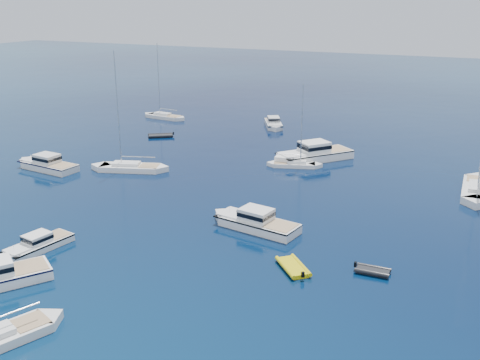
{
  "coord_description": "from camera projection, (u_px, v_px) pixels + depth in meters",
  "views": [
    {
      "loc": [
        25.49,
        -29.79,
        22.14
      ],
      "look_at": [
        0.07,
        25.12,
        2.2
      ],
      "focal_mm": 41.89,
      "sensor_mm": 36.0,
      "label": 1
    }
  ],
  "objects": [
    {
      "name": "tender_grey_near",
      "position": [
        373.0,
        273.0,
        46.96
      ],
      "size": [
        3.03,
        1.77,
        0.95
      ],
      "primitive_type": null,
      "rotation": [
        0.0,
        0.0,
        4.73
      ],
      "color": "black",
      "rests_on": "ground"
    },
    {
      "name": "motor_cruiser_far_l",
      "position": [
        47.0,
        169.0,
        75.2
      ],
      "size": [
        10.49,
        4.17,
        2.68
      ],
      "primitive_type": null,
      "rotation": [
        0.0,
        0.0,
        1.47
      ],
      "color": "silver",
      "rests_on": "ground"
    },
    {
      "name": "sailboat_sails_r",
      "position": [
        477.0,
        193.0,
        65.98
      ],
      "size": [
        3.65,
        12.79,
        18.68
      ],
      "primitive_type": null,
      "rotation": [
        0.0,
        0.0,
        3.17
      ],
      "color": "silver",
      "rests_on": "ground"
    },
    {
      "name": "tender_yellow",
      "position": [
        293.0,
        269.0,
        47.66
      ],
      "size": [
        4.38,
        4.51,
        0.95
      ],
      "primitive_type": null,
      "rotation": [
        0.0,
        0.0,
        0.74
      ],
      "color": "#CEBD0C",
      "rests_on": "ground"
    },
    {
      "name": "sailboat_mid_l",
      "position": [
        130.0,
        170.0,
        74.63
      ],
      "size": [
        11.41,
        6.3,
        16.27
      ],
      "primitive_type": null,
      "rotation": [
        0.0,
        0.0,
        1.9
      ],
      "color": "white",
      "rests_on": "ground"
    },
    {
      "name": "ground",
      "position": [
        101.0,
        300.0,
        42.78
      ],
      "size": [
        400.0,
        400.0,
        0.0
      ],
      "primitive_type": "plane",
      "color": "#083152",
      "rests_on": "ground"
    },
    {
      "name": "motor_cruiser_horizon",
      "position": [
        274.0,
        127.0,
        99.52
      ],
      "size": [
        6.42,
        8.91,
        2.28
      ],
      "primitive_type": null,
      "rotation": [
        0.0,
        0.0,
        3.63
      ],
      "color": "silver",
      "rests_on": "ground"
    },
    {
      "name": "tender_grey_far",
      "position": [
        161.0,
        137.0,
        92.4
      ],
      "size": [
        4.82,
        4.32,
        0.95
      ],
      "primitive_type": null,
      "rotation": [
        0.0,
        0.0,
        2.18
      ],
      "color": "black",
      "rests_on": "ground"
    },
    {
      "name": "sailboat_far_l",
      "position": [
        164.0,
        118.0,
        106.38
      ],
      "size": [
        10.06,
        3.55,
        14.48
      ],
      "primitive_type": null,
      "rotation": [
        0.0,
        0.0,
        1.47
      ],
      "color": "silver",
      "rests_on": "ground"
    },
    {
      "name": "sailboat_centre",
      "position": [
        294.0,
        167.0,
        76.31
      ],
      "size": [
        8.19,
        4.43,
        11.68
      ],
      "primitive_type": null,
      "rotation": [
        0.0,
        0.0,
        5.03
      ],
      "color": "white",
      "rests_on": "ground"
    },
    {
      "name": "motor_cruiser_centre",
      "position": [
        254.0,
        228.0,
        56.12
      ],
      "size": [
        10.61,
        4.8,
        2.68
      ],
      "primitive_type": null,
      "rotation": [
        0.0,
        0.0,
        1.4
      ],
      "color": "silver",
      "rests_on": "ground"
    },
    {
      "name": "motor_cruiser_distant",
      "position": [
        312.0,
        160.0,
        79.35
      ],
      "size": [
        11.23,
        12.49,
        3.39
      ],
      "primitive_type": null,
      "rotation": [
        0.0,
        0.0,
        2.46
      ],
      "color": "white",
      "rests_on": "ground"
    },
    {
      "name": "motor_cruiser_near",
      "position": [
        37.0,
        250.0,
        51.23
      ],
      "size": [
        3.6,
        7.87,
        1.99
      ],
      "primitive_type": null,
      "rotation": [
        0.0,
        0.0,
        2.97
      ],
      "color": "white",
      "rests_on": "ground"
    }
  ]
}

